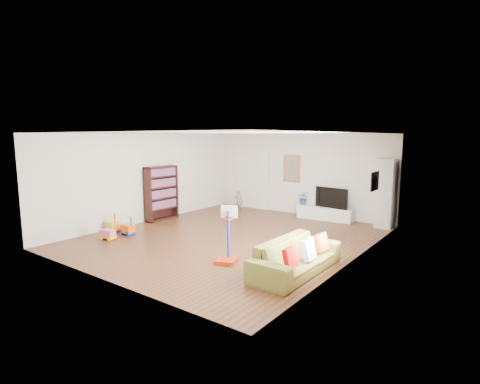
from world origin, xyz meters
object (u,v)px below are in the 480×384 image
Objects in this scene: media_console at (325,213)px; bookshelf at (162,193)px; sofa at (296,257)px; basketball_hoop at (227,235)px.

media_console is 5.22m from bookshelf.
sofa is 1.87× the size of basketball_hoop.
sofa is (1.50, -4.76, 0.12)m from media_console.
bookshelf is at bearing -146.36° from media_console.
basketball_hoop is (4.21, -2.01, -0.25)m from bookshelf.
sofa reaches higher than media_console.
basketball_hoop reaches higher than sofa.
sofa is at bearing -17.13° from bookshelf.
media_console is 1.04× the size of bookshelf.
sofa is at bearing -8.50° from basketball_hoop.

